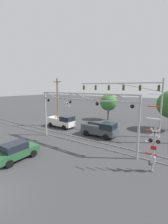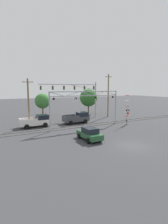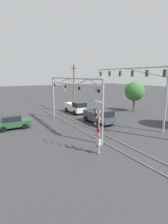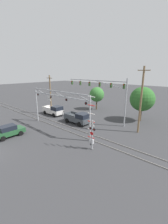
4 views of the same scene
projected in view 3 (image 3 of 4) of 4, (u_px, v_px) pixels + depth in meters
name	position (u px, v px, depth m)	size (l,w,h in m)	color
rail_track_near	(74.00, 127.00, 22.90)	(80.00, 0.08, 0.10)	gray
rail_track_far	(84.00, 125.00, 23.61)	(80.00, 0.08, 0.10)	gray
crossing_gantry	(72.00, 92.00, 21.84)	(13.23, 0.27, 6.34)	#9EA0A5
crossing_signal_mast	(99.00, 130.00, 14.70)	(1.14, 0.35, 6.56)	#9EA0A5
traffic_signal_span	(141.00, 81.00, 22.84)	(13.48, 0.39, 8.19)	#9EA0A5
pickup_truck_lead	(100.00, 116.00, 24.31)	(5.06, 2.36, 2.10)	#3D4247
pickup_truck_following	(76.00, 107.00, 31.19)	(5.10, 2.36, 2.10)	silver
sedan_waiting	(13.00, 122.00, 21.97)	(2.08, 4.18, 1.71)	#23512D
utility_pole_left	(74.00, 88.00, 31.60)	(1.80, 0.28, 8.49)	brown
background_tree_beyond_span	(135.00, 91.00, 32.29)	(3.60, 3.60, 5.57)	brown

